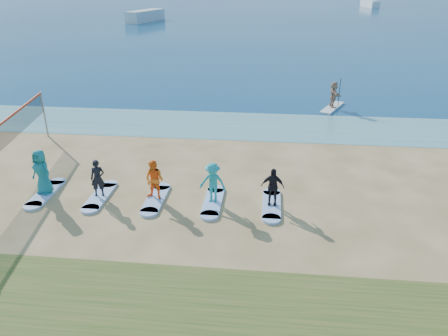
# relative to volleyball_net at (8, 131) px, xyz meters

# --- Properties ---
(ground) EXTENTS (600.00, 600.00, 0.00)m
(ground) POSITION_rel_volleyball_net_xyz_m (8.41, -3.14, -1.90)
(ground) COLOR tan
(ground) RESTS_ON ground
(shallow_water) EXTENTS (600.00, 600.00, 0.00)m
(shallow_water) POSITION_rel_volleyball_net_xyz_m (8.41, 7.36, -1.90)
(shallow_water) COLOR teal
(shallow_water) RESTS_ON ground
(volleyball_net) EXTENTS (1.49, 8.98, 2.50)m
(volleyball_net) POSITION_rel_volleyball_net_xyz_m (0.00, 0.00, 0.00)
(volleyball_net) COLOR gray
(volleyball_net) RESTS_ON ground
(paddleboard) EXTENTS (1.89, 3.02, 0.12)m
(paddleboard) POSITION_rel_volleyball_net_xyz_m (15.48, 11.45, -1.84)
(paddleboard) COLOR silver
(paddleboard) RESTS_ON ground
(paddleboarder) EXTENTS (0.78, 1.61, 1.66)m
(paddleboarder) POSITION_rel_volleyball_net_xyz_m (15.48, 11.45, -0.95)
(paddleboarder) COLOR tan
(paddleboarder) RESTS_ON paddleboard
(boat_offshore_a) EXTENTS (5.27, 8.98, 1.88)m
(boat_offshore_a) POSITION_rel_volleyball_net_xyz_m (-11.04, 62.15, -1.90)
(boat_offshore_a) COLOR silver
(boat_offshore_a) RESTS_ON ground
(boat_offshore_b) EXTENTS (3.53, 7.14, 1.56)m
(boat_offshore_b) POSITION_rel_volleyball_net_xyz_m (34.78, 99.68, -1.90)
(boat_offshore_b) COLOR silver
(boat_offshore_b) RESTS_ON ground
(surfboard_0) EXTENTS (0.70, 2.20, 0.09)m
(surfboard_0) POSITION_rel_volleyball_net_xyz_m (2.42, -2.08, -1.86)
(surfboard_0) COLOR #9EC0F5
(surfboard_0) RESTS_ON ground
(student_0) EXTENTS (1.06, 0.88, 1.85)m
(student_0) POSITION_rel_volleyball_net_xyz_m (2.42, -2.08, -0.89)
(student_0) COLOR #1A7880
(student_0) RESTS_ON surfboard_0
(surfboard_1) EXTENTS (0.70, 2.20, 0.09)m
(surfboard_1) POSITION_rel_volleyball_net_xyz_m (4.71, -2.08, -1.86)
(surfboard_1) COLOR #9EC0F5
(surfboard_1) RESTS_ON ground
(student_1) EXTENTS (0.62, 0.48, 1.51)m
(student_1) POSITION_rel_volleyball_net_xyz_m (4.71, -2.08, -1.06)
(student_1) COLOR black
(student_1) RESTS_ON surfboard_1
(surfboard_2) EXTENTS (0.70, 2.20, 0.09)m
(surfboard_2) POSITION_rel_volleyball_net_xyz_m (7.00, -2.08, -1.86)
(surfboard_2) COLOR #9EC0F5
(surfboard_2) RESTS_ON ground
(student_2) EXTENTS (0.90, 0.78, 1.59)m
(student_2) POSITION_rel_volleyball_net_xyz_m (7.00, -2.08, -1.02)
(student_2) COLOR orange
(student_2) RESTS_ON surfboard_2
(surfboard_3) EXTENTS (0.70, 2.20, 0.09)m
(surfboard_3) POSITION_rel_volleyball_net_xyz_m (9.29, -2.08, -1.86)
(surfboard_3) COLOR #9EC0F5
(surfboard_3) RESTS_ON ground
(student_3) EXTENTS (1.12, 0.76, 1.61)m
(student_3) POSITION_rel_volleyball_net_xyz_m (9.29, -2.08, -1.01)
(student_3) COLOR teal
(student_3) RESTS_ON surfboard_3
(surfboard_4) EXTENTS (0.70, 2.20, 0.09)m
(surfboard_4) POSITION_rel_volleyball_net_xyz_m (11.58, -2.08, -1.86)
(surfboard_4) COLOR #9EC0F5
(surfboard_4) RESTS_ON ground
(student_4) EXTENTS (0.89, 0.40, 1.50)m
(student_4) POSITION_rel_volleyball_net_xyz_m (11.58, -2.08, -1.07)
(student_4) COLOR black
(student_4) RESTS_ON surfboard_4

